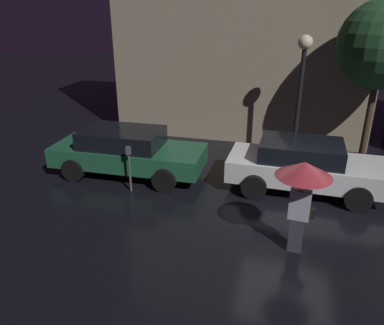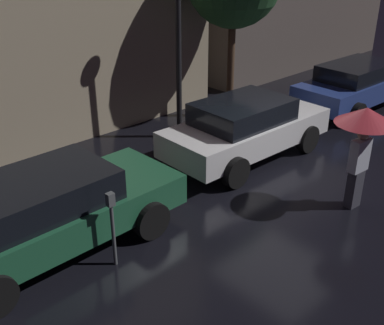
{
  "view_description": "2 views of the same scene",
  "coord_description": "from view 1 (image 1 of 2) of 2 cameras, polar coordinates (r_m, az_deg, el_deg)",
  "views": [
    {
      "loc": [
        -0.42,
        -8.47,
        4.87
      ],
      "look_at": [
        -2.52,
        -0.32,
        1.29
      ],
      "focal_mm": 35.0,
      "sensor_mm": 36.0,
      "label": 1
    },
    {
      "loc": [
        -7.9,
        -5.27,
        4.94
      ],
      "look_at": [
        -2.74,
        0.19,
        1.29
      ],
      "focal_mm": 45.0,
      "sensor_mm": 36.0,
      "label": 2
    }
  ],
  "objects": [
    {
      "name": "street_tree",
      "position": [
        12.45,
        27.03,
        15.64
      ],
      "size": [
        2.56,
        2.56,
        5.08
      ],
      "color": "#473323",
      "rests_on": "ground"
    },
    {
      "name": "parked_car_green",
      "position": [
        11.52,
        -9.88,
        1.76
      ],
      "size": [
        4.6,
        1.95,
        1.42
      ],
      "rotation": [
        0.0,
        0.0,
        0.02
      ],
      "color": "#1E5638",
      "rests_on": "ground"
    },
    {
      "name": "ground_plane",
      "position": [
        9.78,
        15.1,
        -7.73
      ],
      "size": [
        60.0,
        60.0,
        0.0
      ],
      "primitive_type": "plane",
      "color": "black"
    },
    {
      "name": "parking_meter",
      "position": [
        10.39,
        -9.55,
        -0.25
      ],
      "size": [
        0.12,
        0.1,
        1.33
      ],
      "color": "#4C5154",
      "rests_on": "ground"
    },
    {
      "name": "parked_car_white",
      "position": [
        10.79,
        16.72,
        -0.38
      ],
      "size": [
        4.27,
        1.93,
        1.44
      ],
      "rotation": [
        0.0,
        0.0,
        -0.03
      ],
      "color": "silver",
      "rests_on": "ground"
    },
    {
      "name": "street_lamp_near",
      "position": [
        12.14,
        16.38,
        12.74
      ],
      "size": [
        0.43,
        0.43,
        4.05
      ],
      "color": "black",
      "rests_on": "ground"
    },
    {
      "name": "pedestrian_with_umbrella",
      "position": [
        7.7,
        16.55,
        -2.59
      ],
      "size": [
        1.12,
        1.12,
        2.05
      ],
      "rotation": [
        0.0,
        0.0,
        -0.09
      ],
      "color": "#383842",
      "rests_on": "ground"
    },
    {
      "name": "building_facade_left",
      "position": [
        15.08,
        8.14,
        22.13
      ],
      "size": [
        9.46,
        3.0,
        9.38
      ],
      "color": "gray",
      "rests_on": "ground"
    }
  ]
}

